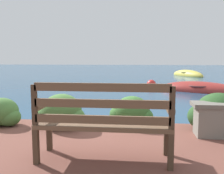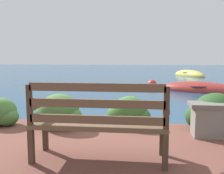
# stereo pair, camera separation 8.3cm
# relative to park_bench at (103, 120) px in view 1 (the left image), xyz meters

# --- Properties ---
(ground_plane) EXTENTS (80.00, 80.00, 0.00)m
(ground_plane) POSITION_rel_park_bench_xyz_m (-0.31, 1.76, -0.70)
(ground_plane) COLOR navy
(park_bench) EXTENTS (1.55, 0.48, 0.93)m
(park_bench) POSITION_rel_park_bench_xyz_m (0.00, 0.00, 0.00)
(park_bench) COLOR #433123
(park_bench) RESTS_ON patio_terrace
(hedge_clump_left) EXTENTS (0.72, 0.52, 0.49)m
(hedge_clump_left) POSITION_rel_park_bench_xyz_m (-1.99, 1.32, -0.27)
(hedge_clump_left) COLOR #426B33
(hedge_clump_left) RESTS_ON patio_terrace
(hedge_clump_centre) EXTENTS (0.85, 0.61, 0.58)m
(hedge_clump_centre) POSITION_rel_park_bench_xyz_m (-0.91, 1.30, -0.23)
(hedge_clump_centre) COLOR #426B33
(hedge_clump_centre) RESTS_ON patio_terrace
(hedge_clump_right) EXTENTS (0.77, 0.56, 0.52)m
(hedge_clump_right) POSITION_rel_park_bench_xyz_m (0.28, 1.53, -0.26)
(hedge_clump_right) COLOR #38662D
(hedge_clump_right) RESTS_ON patio_terrace
(hedge_clump_far_right) EXTENTS (0.92, 0.66, 0.63)m
(hedge_clump_far_right) POSITION_rel_park_bench_xyz_m (1.68, 1.38, -0.21)
(hedge_clump_far_right) COLOR #284C23
(hedge_clump_far_right) RESTS_ON patio_terrace
(rowboat_nearest) EXTENTS (3.43, 2.27, 0.72)m
(rowboat_nearest) POSITION_rel_park_bench_xyz_m (2.89, 7.76, -0.64)
(rowboat_nearest) COLOR #9E2D28
(rowboat_nearest) RESTS_ON ground_plane
(rowboat_mid) EXTENTS (2.33, 3.24, 0.80)m
(rowboat_mid) POSITION_rel_park_bench_xyz_m (4.06, 16.33, -0.64)
(rowboat_mid) COLOR #DBC64C
(rowboat_mid) RESTS_ON ground_plane
(mooring_buoy) EXTENTS (0.49, 0.49, 0.45)m
(mooring_buoy) POSITION_rel_park_bench_xyz_m (1.04, 9.58, -0.63)
(mooring_buoy) COLOR red
(mooring_buoy) RESTS_ON ground_plane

